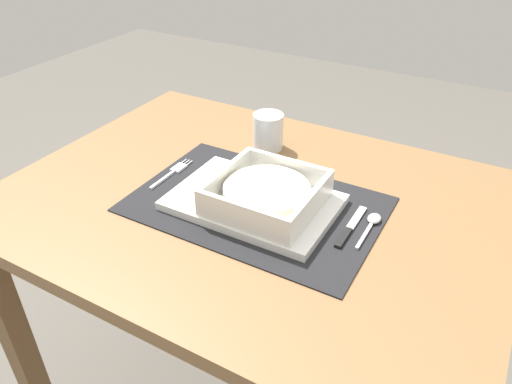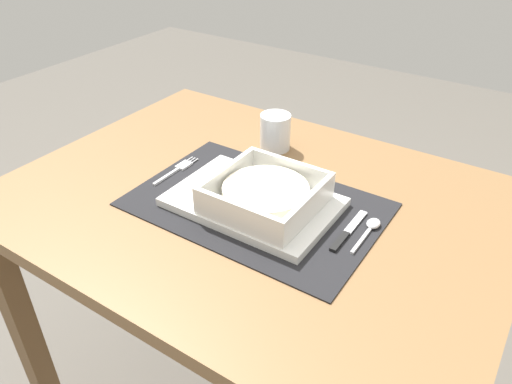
% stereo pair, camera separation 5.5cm
% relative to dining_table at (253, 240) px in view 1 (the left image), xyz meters
% --- Properties ---
extents(dining_table, '(0.98, 0.73, 0.76)m').
position_rel_dining_table_xyz_m(dining_table, '(0.00, 0.00, 0.00)').
color(dining_table, brown).
rests_on(dining_table, ground).
extents(placemat, '(0.47, 0.31, 0.00)m').
position_rel_dining_table_xyz_m(placemat, '(0.02, -0.02, 0.11)').
color(placemat, black).
rests_on(placemat, dining_table).
extents(serving_plate, '(0.31, 0.21, 0.02)m').
position_rel_dining_table_xyz_m(serving_plate, '(0.02, -0.03, 0.12)').
color(serving_plate, white).
rests_on(serving_plate, placemat).
extents(porridge_bowl, '(0.19, 0.19, 0.05)m').
position_rel_dining_table_xyz_m(porridge_bowl, '(0.05, -0.03, 0.15)').
color(porridge_bowl, white).
rests_on(porridge_bowl, serving_plate).
extents(fork, '(0.02, 0.13, 0.00)m').
position_rel_dining_table_xyz_m(fork, '(-0.19, -0.01, 0.12)').
color(fork, silver).
rests_on(fork, placemat).
extents(spoon, '(0.02, 0.11, 0.01)m').
position_rel_dining_table_xyz_m(spoon, '(0.24, 0.02, 0.12)').
color(spoon, silver).
rests_on(spoon, placemat).
extents(butter_knife, '(0.01, 0.14, 0.01)m').
position_rel_dining_table_xyz_m(butter_knife, '(0.21, -0.01, 0.12)').
color(butter_knife, black).
rests_on(butter_knife, placemat).
extents(drinking_glass, '(0.07, 0.07, 0.08)m').
position_rel_dining_table_xyz_m(drinking_glass, '(-0.07, 0.20, 0.15)').
color(drinking_glass, white).
rests_on(drinking_glass, dining_table).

